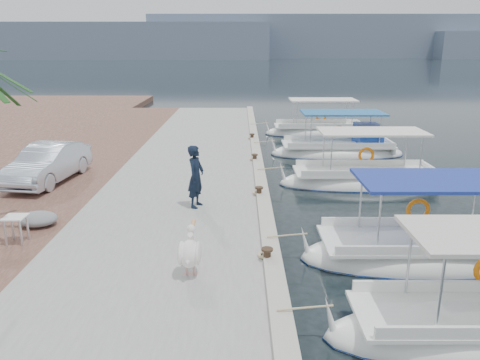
# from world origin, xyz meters

# --- Properties ---
(ground) EXTENTS (400.00, 400.00, 0.00)m
(ground) POSITION_xyz_m (0.00, 0.00, 0.00)
(ground) COLOR black
(ground) RESTS_ON ground
(concrete_quay) EXTENTS (6.00, 40.00, 0.50)m
(concrete_quay) POSITION_xyz_m (-3.00, 5.00, 0.25)
(concrete_quay) COLOR gray
(concrete_quay) RESTS_ON ground
(quay_curb) EXTENTS (0.44, 40.00, 0.12)m
(quay_curb) POSITION_xyz_m (-0.22, 5.00, 0.56)
(quay_curb) COLOR #A9A596
(quay_curb) RESTS_ON concrete_quay
(cobblestone_strip) EXTENTS (4.00, 40.00, 0.50)m
(cobblestone_strip) POSITION_xyz_m (-8.00, 5.00, 0.25)
(cobblestone_strip) COLOR brown
(cobblestone_strip) RESTS_ON ground
(distant_hills) EXTENTS (330.00, 60.00, 18.00)m
(distant_hills) POSITION_xyz_m (29.61, 201.49, 7.61)
(distant_hills) COLOR slate
(distant_hills) RESTS_ON ground
(fishing_caique_b) EXTENTS (6.28, 2.41, 2.83)m
(fishing_caique_b) POSITION_xyz_m (3.73, -2.40, 0.12)
(fishing_caique_b) COLOR white
(fishing_caique_b) RESTS_ON ground
(fishing_caique_c) EXTENTS (6.90, 2.22, 2.83)m
(fishing_caique_c) POSITION_xyz_m (4.04, 4.51, 0.12)
(fishing_caique_c) COLOR white
(fishing_caique_c) RESTS_ON ground
(fishing_caique_d) EXTENTS (6.86, 2.50, 2.83)m
(fishing_caique_d) POSITION_xyz_m (4.12, 9.94, 0.19)
(fishing_caique_d) COLOR white
(fishing_caique_d) RESTS_ON ground
(fishing_caique_e) EXTENTS (6.84, 2.33, 2.83)m
(fishing_caique_e) POSITION_xyz_m (4.01, 15.72, 0.12)
(fishing_caique_e) COLOR white
(fishing_caique_e) RESTS_ON ground
(mooring_bollards) EXTENTS (0.28, 20.28, 0.33)m
(mooring_bollards) POSITION_xyz_m (-0.35, 1.50, 0.69)
(mooring_bollards) COLOR black
(mooring_bollards) RESTS_ON concrete_quay
(pelican) EXTENTS (0.47, 1.35, 1.06)m
(pelican) POSITION_xyz_m (-2.11, -4.18, 1.05)
(pelican) COLOR tan
(pelican) RESTS_ON concrete_quay
(fisherman) EXTENTS (0.68, 0.84, 1.99)m
(fisherman) POSITION_xyz_m (-2.39, 0.44, 1.49)
(fisherman) COLOR black
(fisherman) RESTS_ON concrete_quay
(parked_car) EXTENTS (2.06, 4.46, 1.42)m
(parked_car) POSITION_xyz_m (-8.20, 3.29, 1.21)
(parked_car) COLOR silver
(parked_car) RESTS_ON cobblestone_strip
(tarp_bundle) EXTENTS (1.10, 0.90, 0.40)m
(tarp_bundle) POSITION_xyz_m (-6.77, -1.22, 0.70)
(tarp_bundle) COLOR slate
(tarp_bundle) RESTS_ON cobblestone_strip
(folding_table) EXTENTS (0.55, 0.55, 0.73)m
(folding_table) POSITION_xyz_m (-6.79, -2.44, 1.02)
(folding_table) COLOR silver
(folding_table) RESTS_ON cobblestone_strip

